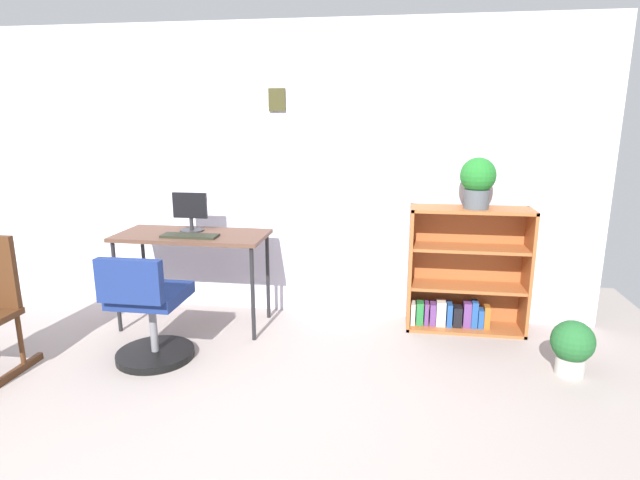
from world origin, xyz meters
TOP-DOWN VIEW (x-y plane):
  - ground_plane at (0.00, 0.00)m, footprint 6.24×6.24m
  - wall_back at (0.00, 2.15)m, footprint 5.20×0.12m
  - desk at (-0.51, 1.69)m, footprint 1.14×0.52m
  - monitor at (-0.54, 1.77)m, footprint 0.27×0.18m
  - keyboard at (-0.48, 1.58)m, footprint 0.42×0.14m
  - office_chair at (-0.57, 1.04)m, footprint 0.52×0.55m
  - bookshelf_low at (1.56, 1.96)m, footprint 0.89×0.30m
  - potted_plant_on_shelf at (1.60, 1.90)m, footprint 0.26×0.26m
  - potted_plant_floor at (2.16, 1.27)m, footprint 0.27×0.27m

SIDE VIEW (x-z plane):
  - ground_plane at x=0.00m, z-range 0.00..0.00m
  - potted_plant_floor at x=2.16m, z-range 0.02..0.38m
  - office_chair at x=-0.57m, z-range -0.05..0.72m
  - bookshelf_low at x=1.56m, z-range -0.05..0.90m
  - desk at x=-0.51m, z-range 0.31..1.05m
  - keyboard at x=-0.48m, z-range 0.74..0.76m
  - monitor at x=-0.54m, z-range 0.74..1.04m
  - potted_plant_on_shelf at x=1.60m, z-range 0.97..1.34m
  - wall_back at x=0.00m, z-range 0.00..2.32m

